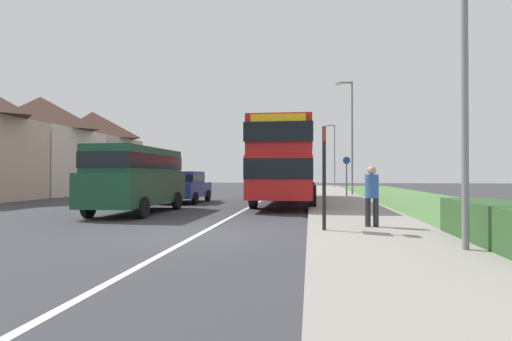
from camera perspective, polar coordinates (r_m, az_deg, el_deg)
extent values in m
plane|color=#38383D|center=(10.01, -8.06, -8.88)|extent=(120.00, 120.00, 0.00)
cube|color=silver|center=(17.80, -1.06, -5.21)|extent=(0.14, 60.00, 0.01)
cube|color=gray|center=(15.67, 13.24, -5.63)|extent=(3.20, 68.00, 0.12)
cube|color=#517F42|center=(16.65, 28.20, -5.34)|extent=(6.00, 68.00, 0.08)
cube|color=#2D5128|center=(8.86, 31.97, -6.96)|extent=(1.10, 4.36, 0.90)
cube|color=red|center=(20.33, 4.36, -0.90)|extent=(2.50, 11.43, 1.65)
cube|color=red|center=(20.38, 4.35, 3.60)|extent=(2.45, 11.20, 1.55)
cube|color=black|center=(20.33, 4.36, 0.03)|extent=(2.52, 11.48, 0.76)
cube|color=black|center=(20.39, 4.35, 3.82)|extent=(2.52, 11.48, 0.72)
cube|color=gold|center=(14.82, 3.10, 7.09)|extent=(2.00, 0.08, 0.44)
cylinder|color=black|center=(23.98, 1.85, -2.82)|extent=(0.30, 1.00, 1.00)
cylinder|color=black|center=(23.86, 7.84, -2.82)|extent=(0.30, 1.00, 1.00)
cylinder|color=black|center=(17.35, -0.36, -3.69)|extent=(0.30, 1.00, 1.00)
cylinder|color=black|center=(17.18, 7.94, -3.71)|extent=(0.30, 1.00, 1.00)
cube|color=#19472D|center=(15.81, -16.30, -2.42)|extent=(1.95, 5.54, 1.14)
cube|color=#19472D|center=(15.81, -16.29, 1.32)|extent=(1.72, 5.10, 0.93)
cube|color=black|center=(15.81, -16.29, 1.15)|extent=(1.76, 5.15, 0.52)
cylinder|color=black|center=(17.79, -16.88, -4.04)|extent=(0.20, 0.72, 0.72)
cylinder|color=black|center=(17.09, -11.02, -4.20)|extent=(0.20, 0.72, 0.72)
cylinder|color=black|center=(14.74, -22.44, -4.75)|extent=(0.20, 0.72, 0.72)
cylinder|color=black|center=(13.89, -15.57, -5.04)|extent=(0.20, 0.72, 0.72)
cube|color=navy|center=(21.25, -9.96, -2.68)|extent=(1.85, 3.97, 0.71)
cube|color=navy|center=(21.04, -10.12, -0.94)|extent=(1.63, 2.18, 0.58)
cube|color=black|center=(21.04, -10.12, -1.02)|extent=(1.66, 2.20, 0.33)
cylinder|color=black|center=(22.71, -11.21, -3.44)|extent=(0.20, 0.60, 0.60)
cylinder|color=black|center=(22.20, -6.77, -3.51)|extent=(0.20, 0.60, 0.60)
cylinder|color=black|center=(20.40, -13.44, -3.76)|extent=(0.20, 0.60, 0.60)
cylinder|color=black|center=(19.83, -8.54, -3.87)|extent=(0.20, 0.60, 0.60)
cylinder|color=#23232D|center=(10.81, 15.40, -5.98)|extent=(0.14, 0.14, 0.85)
cylinder|color=#23232D|center=(10.84, 16.45, -5.96)|extent=(0.14, 0.14, 0.85)
cylinder|color=#2D599E|center=(10.78, 15.91, -2.13)|extent=(0.34, 0.34, 0.60)
sphere|color=tan|center=(10.78, 15.91, 0.05)|extent=(0.22, 0.22, 0.22)
cylinder|color=black|center=(9.85, 9.52, -1.42)|extent=(0.09, 0.09, 2.60)
cube|color=red|center=(9.90, 9.51, 4.96)|extent=(0.04, 0.44, 0.32)
cube|color=black|center=(9.87, 9.51, 0.03)|extent=(0.06, 0.52, 0.68)
cylinder|color=slate|center=(25.24, 12.58, -1.44)|extent=(0.08, 0.08, 2.10)
cylinder|color=blue|center=(25.26, 12.58, 1.39)|extent=(0.44, 0.03, 0.44)
cylinder|color=slate|center=(8.48, 27.19, 16.43)|extent=(0.12, 0.12, 7.84)
cylinder|color=slate|center=(27.32, 13.32, 4.31)|extent=(0.12, 0.12, 7.51)
cube|color=slate|center=(27.84, 12.36, 11.93)|extent=(0.90, 0.10, 0.10)
cube|color=silver|center=(27.79, 11.42, 11.81)|extent=(0.36, 0.20, 0.14)
cylinder|color=slate|center=(44.29, 10.95, 1.96)|extent=(0.12, 0.12, 6.75)
cube|color=slate|center=(44.53, 10.36, 6.23)|extent=(0.90, 0.10, 0.10)
cube|color=silver|center=(44.50, 9.78, 6.14)|extent=(0.36, 0.20, 0.14)
cube|color=beige|center=(32.03, -28.00, 0.97)|extent=(6.27, 6.67, 4.53)
pyramid|color=#4C3328|center=(32.30, -27.97, 7.07)|extent=(6.27, 6.67, 2.33)
cube|color=tan|center=(37.77, -21.98, 0.73)|extent=(6.27, 6.67, 4.53)
pyramid|color=#4C3328|center=(38.00, -21.96, 5.91)|extent=(6.27, 6.67, 2.33)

